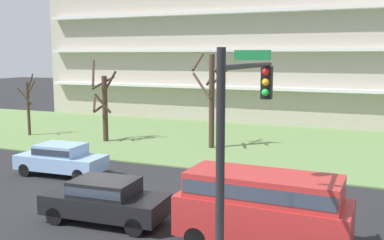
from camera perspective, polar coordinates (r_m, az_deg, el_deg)
name	(u,v)px	position (r m, az deg, el deg)	size (l,w,h in m)	color
ground	(105,201)	(18.83, -11.03, -10.09)	(160.00, 160.00, 0.00)	#232326
grass_lawn_strip	(218,140)	(31.07, 3.40, -2.59)	(80.00, 16.00, 0.08)	#66844C
apartment_building	(268,51)	(44.20, 9.64, 8.70)	(41.61, 13.40, 12.62)	#B2A899
tree_far_left	(28,106)	(34.63, -20.18, 1.73)	(1.10, 1.14, 4.59)	#423023
tree_left	(104,103)	(30.79, -11.23, 2.10)	(1.91, 2.23, 5.59)	#423023
tree_center	(211,96)	(27.95, 2.44, 3.05)	(2.30, 2.33, 6.03)	#423023
sedan_blue_near_left	(61,158)	(22.97, -16.41, -4.68)	(4.48, 2.01, 1.57)	#8CB2E0
van_red_center_left	(263,205)	(13.91, 9.01, -10.65)	(5.25, 2.13, 2.36)	#B22828
sedan_black_near_right	(105,199)	(16.27, -11.05, -9.83)	(4.50, 2.05, 1.57)	black
traffic_signal_mast	(241,135)	(10.19, 6.24, -1.92)	(0.90, 4.26, 6.04)	black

